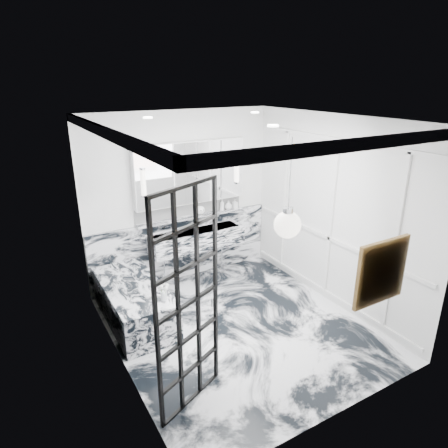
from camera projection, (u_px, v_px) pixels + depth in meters
floor at (238, 327)px, 5.53m from camera, size 3.60×3.60×0.00m
ceiling at (242, 119)px, 4.56m from camera, size 3.60×3.60×0.00m
wall_back at (181, 198)px, 6.51m from camera, size 3.60×0.00×3.60m
wall_front at (347, 296)px, 3.58m from camera, size 3.60×0.00×3.60m
wall_left at (114, 260)px, 4.29m from camera, size 0.00×3.60×3.60m
wall_right at (333, 213)px, 5.80m from camera, size 0.00×3.60×3.60m
marble_clad_back at (183, 248)px, 6.79m from camera, size 3.18×0.05×1.05m
marble_clad_left at (116, 265)px, 4.32m from camera, size 0.02×3.56×2.68m
panel_molding at (331, 219)px, 5.82m from camera, size 0.03×3.40×2.30m
soap_bottle_a at (222, 205)px, 6.85m from camera, size 0.10×0.10×0.20m
soap_bottle_b at (235, 204)px, 6.97m from camera, size 0.08×0.08×0.17m
soap_bottle_c at (228, 205)px, 6.91m from camera, size 0.15×0.15×0.16m
face_pot at (200, 210)px, 6.66m from camera, size 0.16×0.16×0.16m
amber_bottle at (202, 211)px, 6.68m from camera, size 0.04×0.04×0.10m
flower_vase at (164, 296)px, 5.11m from camera, size 0.08×0.08×0.12m
crittall_door at (188, 304)px, 3.88m from camera, size 0.82×0.40×2.35m
artwork at (381, 272)px, 3.81m from camera, size 0.56×0.05×0.56m
pendant_light at (287, 225)px, 3.80m from camera, size 0.26×0.26×0.26m
trough_sink at (197, 239)px, 6.61m from camera, size 1.60×0.45×0.30m
ledge at (192, 217)px, 6.63m from camera, size 1.90×0.14×0.04m
subway_tile at (190, 208)px, 6.63m from camera, size 1.90×0.03×0.23m
mirror_cabinet at (191, 173)px, 6.37m from camera, size 1.90×0.16×1.00m
sconce_left at (144, 183)px, 5.92m from camera, size 0.07×0.07×0.40m
sconce_right at (237, 171)px, 6.70m from camera, size 0.07×0.07×0.40m
bathtub at (134, 302)px, 5.60m from camera, size 0.75×1.65×0.55m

